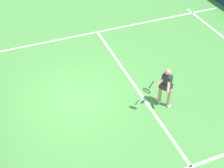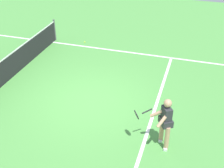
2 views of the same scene
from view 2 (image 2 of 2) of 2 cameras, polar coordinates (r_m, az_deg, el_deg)
ground_plane at (r=10.73m, az=-4.23°, el=-3.01°), size 26.33×26.33×0.00m
service_line_marking at (r=10.25m, az=7.73°, el=-5.09°), size 8.18×0.10×0.01m
sideline_right_marking at (r=14.10m, az=1.70°, el=6.04°), size 0.10×18.25×0.01m
court_net at (r=12.00m, az=-19.72°, el=1.79°), size 8.86×0.08×1.03m
tennis_player at (r=8.53m, az=9.65°, el=-6.76°), size 0.68×1.14×1.55m
tennis_ball_near at (r=15.01m, az=-5.03°, el=7.70°), size 0.07×0.07×0.07m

